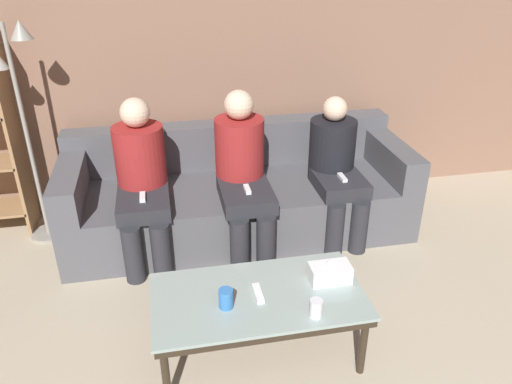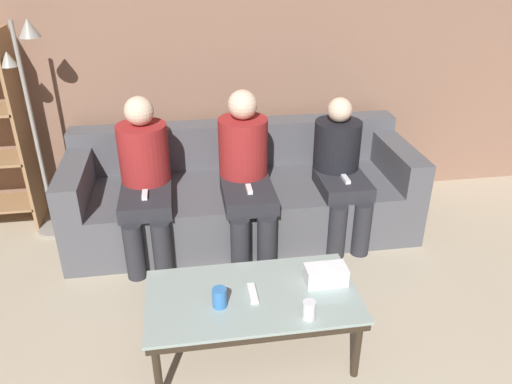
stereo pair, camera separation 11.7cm
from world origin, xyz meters
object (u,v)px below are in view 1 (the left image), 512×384
at_px(coffee_table, 258,301).
at_px(cup_near_left, 316,308).
at_px(cup_near_right, 226,299).
at_px(seated_person_left_end, 141,177).
at_px(seated_person_mid_left, 242,168).
at_px(tissue_box, 330,273).
at_px(game_remote, 258,293).
at_px(couch, 238,194).
at_px(seated_person_mid_right, 336,165).
at_px(standing_lamp, 25,114).

bearing_deg(coffee_table, cup_near_left, -41.22).
relative_size(cup_near_right, seated_person_left_end, 0.09).
bearing_deg(cup_near_left, seated_person_mid_left, 95.28).
relative_size(coffee_table, cup_near_right, 10.48).
bearing_deg(cup_near_left, cup_near_right, 160.00).
height_order(cup_near_left, tissue_box, tissue_box).
height_order(coffee_table, cup_near_right, cup_near_right).
bearing_deg(game_remote, couch, 84.97).
distance_m(cup_near_right, seated_person_mid_right, 1.56).
height_order(cup_near_right, seated_person_mid_left, seated_person_mid_left).
relative_size(standing_lamp, seated_person_mid_right, 1.52).
height_order(cup_near_left, game_remote, cup_near_left).
bearing_deg(couch, seated_person_mid_left, -90.00).
distance_m(couch, cup_near_right, 1.45).
height_order(coffee_table, seated_person_left_end, seated_person_left_end).
bearing_deg(tissue_box, seated_person_left_end, 131.51).
xyz_separation_m(tissue_box, standing_lamp, (-1.71, 1.46, 0.52)).
bearing_deg(cup_near_left, seated_person_left_end, 121.11).
xyz_separation_m(standing_lamp, seated_person_left_end, (0.74, -0.36, -0.38)).
distance_m(coffee_table, cup_near_left, 0.33).
relative_size(cup_near_right, seated_person_mid_right, 0.10).
bearing_deg(standing_lamp, game_remote, -48.90).
xyz_separation_m(seated_person_left_end, seated_person_mid_left, (0.69, -0.01, 0.01)).
bearing_deg(tissue_box, game_remote, -174.03).
bearing_deg(seated_person_mid_left, game_remote, -95.96).
bearing_deg(game_remote, coffee_table, 91.79).
bearing_deg(seated_person_mid_right, cup_near_right, -129.37).
height_order(coffee_table, tissue_box, tissue_box).
bearing_deg(tissue_box, cup_near_left, -121.55).
bearing_deg(cup_near_left, game_remote, 138.78).
bearing_deg(cup_near_left, tissue_box, 58.45).
distance_m(cup_near_left, tissue_box, 0.30).
xyz_separation_m(couch, seated_person_mid_right, (0.69, -0.20, 0.27)).
relative_size(seated_person_left_end, seated_person_mid_right, 1.07).
bearing_deg(tissue_box, coffee_table, -174.03).
height_order(coffee_table, seated_person_mid_left, seated_person_mid_left).
bearing_deg(seated_person_left_end, tissue_box, -48.49).
bearing_deg(couch, standing_lamp, 173.57).
height_order(game_remote, standing_lamp, standing_lamp).
height_order(seated_person_mid_left, seated_person_mid_right, seated_person_mid_left).
distance_m(seated_person_mid_left, seated_person_mid_right, 0.69).
distance_m(couch, seated_person_left_end, 0.79).
xyz_separation_m(game_remote, standing_lamp, (-1.31, 1.51, 0.56)).
xyz_separation_m(coffee_table, standing_lamp, (-1.31, 1.51, 0.61)).
height_order(couch, seated_person_mid_left, seated_person_mid_left).
bearing_deg(seated_person_mid_right, couch, 163.72).
bearing_deg(coffee_table, game_remote, -88.21).
xyz_separation_m(cup_near_left, seated_person_mid_left, (-0.12, 1.35, 0.15)).
distance_m(game_remote, seated_person_left_end, 1.29).
bearing_deg(standing_lamp, seated_person_mid_left, -14.55).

